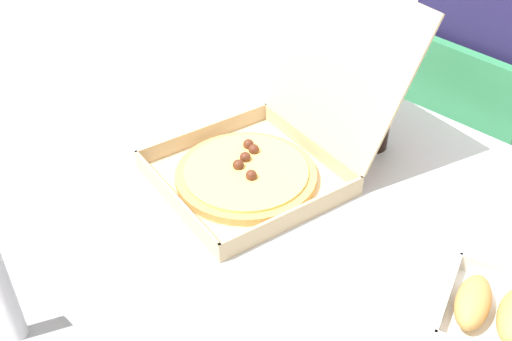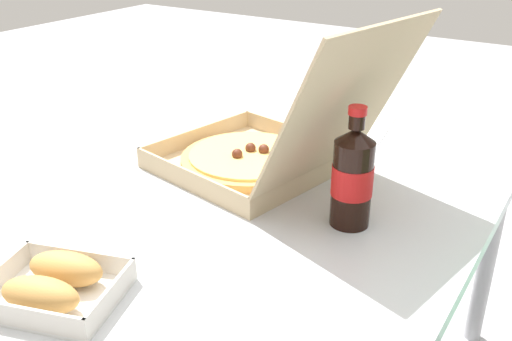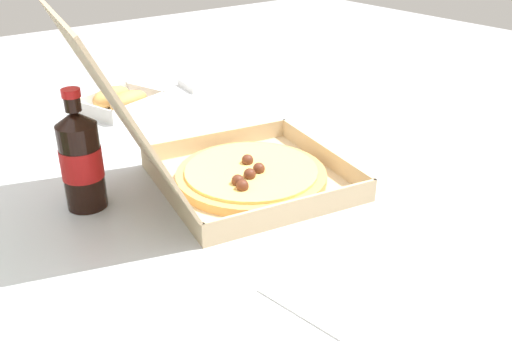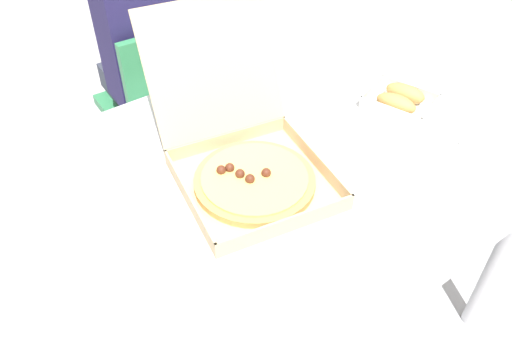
# 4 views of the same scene
# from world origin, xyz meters

# --- Properties ---
(dining_table) EXTENTS (1.37, 0.98, 0.71)m
(dining_table) POSITION_xyz_m (0.00, 0.00, 0.64)
(dining_table) COLOR silver
(dining_table) RESTS_ON ground_plane
(pizza_box_open) EXTENTS (0.43, 0.56, 0.36)m
(pizza_box_open) POSITION_xyz_m (-0.02, 0.01, 0.76)
(pizza_box_open) COLOR tan
(pizza_box_open) RESTS_ON dining_table
(bread_side_box) EXTENTS (0.20, 0.23, 0.06)m
(bread_side_box) POSITION_xyz_m (0.52, -0.01, 0.73)
(bread_side_box) COLOR white
(bread_side_box) RESTS_ON dining_table
(cola_bottle) EXTENTS (0.07, 0.07, 0.22)m
(cola_bottle) POSITION_xyz_m (0.08, 0.26, 0.80)
(cola_bottle) COLOR black
(cola_bottle) RESTS_ON dining_table
(paper_menu) EXTENTS (0.23, 0.18, 0.00)m
(paper_menu) POSITION_xyz_m (-0.39, 0.08, 0.71)
(paper_menu) COLOR white
(paper_menu) RESTS_ON dining_table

